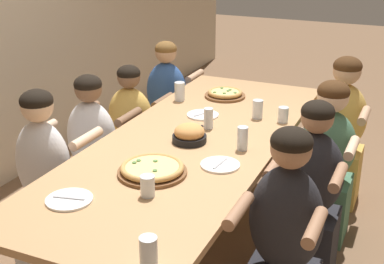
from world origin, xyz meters
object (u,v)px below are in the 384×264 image
Objects in this scene: drinking_glass_d at (208,119)px; diner_near_midleft at (283,250)px; skillet_bowl at (190,134)px; drinking_glass_c at (283,115)px; diner_near_right at (340,137)px; empty_plate_c at (69,200)px; diner_near_center at (310,201)px; drinking_glass_g at (148,187)px; diner_far_midleft at (47,190)px; diner_far_right at (167,111)px; drinking_glass_a at (149,254)px; drinking_glass_f at (258,110)px; pizza_board_main at (225,94)px; diner_near_midright at (326,167)px; drinking_glass_b at (180,92)px; drinking_glass_e at (242,140)px; diner_far_center at (94,162)px; empty_plate_a at (220,165)px; empty_plate_b at (203,115)px; diner_far_midright at (132,139)px; pizza_board_second at (152,169)px.

diner_near_midleft is at bearing -137.35° from drinking_glass_d.
drinking_glass_c is (0.56, -0.42, -0.00)m from skillet_bowl.
skillet_bowl is 1.37m from diner_near_right.
diner_near_center reaches higher than empty_plate_c.
drinking_glass_g is 1.96m from diner_near_right.
drinking_glass_g is at bearing -16.34° from diner_far_midleft.
diner_far_right is (0.05, 1.47, -0.02)m from diner_near_right.
drinking_glass_g is at bearing 28.68° from drinking_glass_a.
drinking_glass_f is 0.11× the size of diner_near_center.
diner_near_midleft reaches higher than skillet_bowl.
pizza_board_main is at bearing -22.54° from diner_far_right.
drinking_glass_f is (0.31, -0.23, -0.01)m from drinking_glass_d.
diner_far_midleft reaches higher than diner_near_midright.
drinking_glass_f is (1.47, -0.48, 0.05)m from empty_plate_c.
drinking_glass_b is 0.99× the size of drinking_glass_e.
diner_near_right is at bearing -2.03° from diner_far_right.
drinking_glass_b is at bearing 62.68° from diner_far_center.
drinking_glass_a is 1.06× the size of drinking_glass_d.
empty_plate_b is at bearing 29.50° from empty_plate_a.
drinking_glass_g is at bearing 63.31° from diner_near_midright.
empty_plate_a is at bearing 11.96° from diner_far_midleft.
diner_near_center reaches higher than drinking_glass_g.
drinking_glass_d is 0.90m from diner_far_midright.
drinking_glass_e is 0.77m from diner_near_midright.
empty_plate_a is 0.19× the size of diner_far_right.
drinking_glass_a reaches higher than empty_plate_c.
diner_near_midright is at bearing -28.50° from empty_plate_a.
pizza_board_main is 1.40m from pizza_board_second.
diner_far_center is (0.74, 0.83, -0.33)m from drinking_glass_g.
drinking_glass_b is 1.19m from diner_near_midright.
empty_plate_b is 1.15m from diner_far_midleft.
diner_far_midleft is (-0.48, 1.07, -0.32)m from drinking_glass_e.
diner_near_midright is (0.57, -0.73, -0.33)m from skillet_bowl.
diner_near_right is (0.56, -1.47, 0.05)m from diner_far_midright.
skillet_bowl reaches higher than empty_plate_a.
diner_far_midright is at bearing 119.80° from pizza_board_main.
diner_near_midleft is (-0.54, -0.41, -0.31)m from drinking_glass_e.
skillet_bowl is 1.39× the size of empty_plate_a.
diner_near_right is 0.97× the size of diner_near_midleft.
drinking_glass_e is 1.12m from diner_far_center.
empty_plate_b is at bearing -178.94° from pizza_board_main.
skillet_bowl is 0.27× the size of diner_near_center.
drinking_glass_c is 0.97× the size of drinking_glass_g.
skillet_bowl is at bearing 156.56° from drinking_glass_f.
diner_near_midright is at bearing -89.31° from drinking_glass_f.
drinking_glass_f reaches higher than skillet_bowl.
diner_far_center is (-0.52, 1.16, -0.33)m from drinking_glass_c.
pizza_board_main is at bearing 13.63° from diner_near_right.
empty_plate_b is 0.90m from diner_near_midright.
drinking_glass_a is 1.79m from drinking_glass_f.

